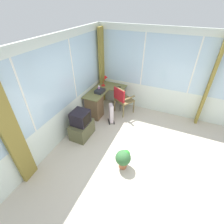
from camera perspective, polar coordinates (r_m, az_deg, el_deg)
ground at (r=4.03m, az=9.50°, el=-17.22°), size 5.55×5.20×0.06m
north_window_panel at (r=3.99m, az=-19.32°, el=5.18°), size 4.55×0.07×2.54m
east_window_panel at (r=5.13m, az=18.14°, el=12.20°), size 0.07×4.20×2.54m
curtain_north_left at (r=3.33m, az=-31.78°, el=-6.17°), size 0.34×0.09×2.44m
curtain_corner at (r=5.55m, az=-3.43°, el=15.07°), size 0.33×0.07×2.44m
curtain_east_far at (r=5.12m, az=30.71°, el=8.27°), size 0.33×0.08×2.44m
desk at (r=5.09m, az=-5.80°, el=2.67°), size 1.32×0.95×0.74m
desk_lamp at (r=5.41m, az=-2.24°, el=11.36°), size 0.22×0.19×0.32m
tv_remote at (r=5.33m, az=2.27°, el=8.71°), size 0.09×0.16×0.02m
spray_bottle at (r=5.07m, az=-4.59°, el=8.28°), size 0.06×0.06×0.22m
paper_tray at (r=5.03m, az=-4.29°, el=7.32°), size 0.31×0.25×0.09m
wooden_armchair at (r=5.08m, az=3.31°, el=5.07°), size 0.66×0.65×0.93m
tv_on_stand at (r=4.41m, az=-10.59°, el=-4.64°), size 0.64×0.44×0.80m
space_heater at (r=4.85m, az=-0.37°, el=-0.38°), size 0.33×0.29×0.61m
potted_plant at (r=3.68m, az=4.01°, el=-15.72°), size 0.34×0.34×0.47m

